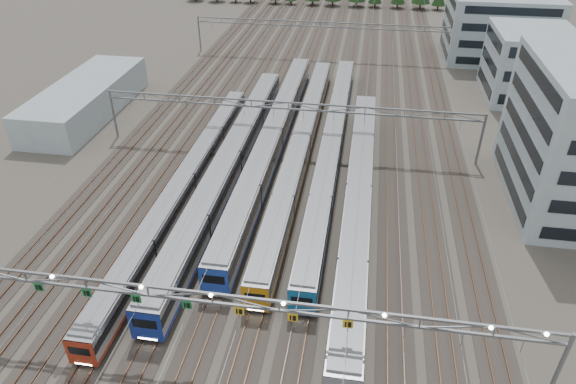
# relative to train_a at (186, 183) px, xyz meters

# --- Properties ---
(ground) EXTENTS (400.00, 400.00, 0.00)m
(ground) POSITION_rel_train_a_xyz_m (11.25, -24.93, -2.00)
(ground) COLOR #47423A
(ground) RESTS_ON ground
(track_bed) EXTENTS (54.00, 260.00, 5.42)m
(track_bed) POSITION_rel_train_a_xyz_m (11.25, 75.07, -0.51)
(track_bed) COLOR #2D2823
(track_bed) RESTS_ON ground
(train_a) EXTENTS (2.70, 56.38, 3.51)m
(train_a) POSITION_rel_train_a_xyz_m (0.00, 0.00, 0.00)
(train_a) COLOR black
(train_a) RESTS_ON ground
(train_b) EXTENTS (3.16, 61.18, 4.13)m
(train_b) POSITION_rel_train_a_xyz_m (4.50, 5.88, 0.31)
(train_b) COLOR black
(train_b) RESTS_ON ground
(train_c) EXTENTS (3.10, 64.06, 4.04)m
(train_c) POSITION_rel_train_a_xyz_m (9.00, 13.95, 0.27)
(train_c) COLOR black
(train_c) RESTS_ON ground
(train_d) EXTENTS (2.78, 65.25, 3.61)m
(train_d) POSITION_rel_train_a_xyz_m (13.50, 13.07, 0.05)
(train_d) COLOR black
(train_d) RESTS_ON ground
(train_e) EXTENTS (2.81, 66.62, 3.66)m
(train_e) POSITION_rel_train_a_xyz_m (18.00, 13.93, 0.08)
(train_e) COLOR black
(train_e) RESTS_ON ground
(train_f) EXTENTS (3.16, 57.07, 4.12)m
(train_f) POSITION_rel_train_a_xyz_m (22.50, -0.25, 0.31)
(train_f) COLOR black
(train_f) RESTS_ON ground
(gantry_near) EXTENTS (56.36, 0.61, 8.08)m
(gantry_near) POSITION_rel_train_a_xyz_m (11.20, -25.05, 5.08)
(gantry_near) COLOR slate
(gantry_near) RESTS_ON ground
(gantry_mid) EXTENTS (56.36, 0.36, 8.00)m
(gantry_mid) POSITION_rel_train_a_xyz_m (11.25, 15.07, 4.38)
(gantry_mid) COLOR slate
(gantry_mid) RESTS_ON ground
(gantry_far) EXTENTS (56.36, 0.36, 8.00)m
(gantry_far) POSITION_rel_train_a_xyz_m (11.25, 60.07, 4.38)
(gantry_far) COLOR slate
(gantry_far) RESTS_ON ground
(depot_bldg_mid) EXTENTS (14.00, 16.00, 12.45)m
(depot_bldg_mid) POSITION_rel_train_a_xyz_m (51.49, 43.27, 4.22)
(depot_bldg_mid) COLOR #8EA2AA
(depot_bldg_mid) RESTS_ON ground
(depot_bldg_north) EXTENTS (22.00, 18.00, 13.87)m
(depot_bldg_north) POSITION_rel_train_a_xyz_m (50.07, 65.93, 4.93)
(depot_bldg_north) COLOR #8EA2AA
(depot_bldg_north) RESTS_ON ground
(west_shed) EXTENTS (10.00, 30.00, 5.45)m
(west_shed) POSITION_rel_train_a_xyz_m (-25.75, 22.87, 0.72)
(west_shed) COLOR #8EA2AA
(west_shed) RESTS_ON ground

